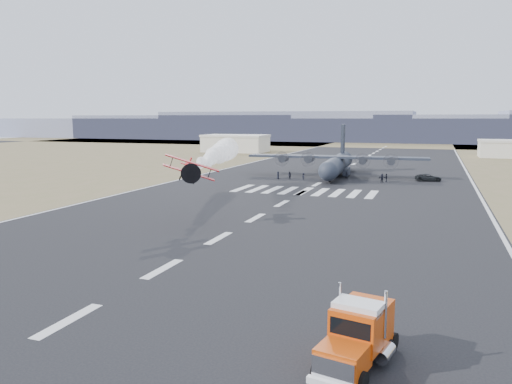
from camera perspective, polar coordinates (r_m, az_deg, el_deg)
The scene contains 22 objects.
ground at distance 44.90m, azimuth -10.62°, elevation -8.64°, with size 500.00×500.00×0.00m, color black.
scrub_far at distance 268.13m, azimuth 15.13°, elevation 5.33°, with size 500.00×80.00×0.00m, color olive.
runway_markings at distance 100.23m, azimuth 6.95°, elevation 0.87°, with size 60.00×260.00×0.01m, color silver, non-canonical shape.
ridge_seg_a at distance 367.80m, azimuth -16.50°, elevation 7.05°, with size 150.00×50.00×13.00m, color slate.
ridge_seg_b at distance 333.59m, azimuth -7.38°, elevation 7.39°, with size 150.00×50.00×15.00m, color slate.
ridge_seg_c at distance 309.42m, azimuth 3.49°, elevation 7.56°, with size 150.00×50.00×17.00m, color slate.
ridge_seg_d at distance 297.80m, azimuth 15.66°, elevation 6.84°, with size 150.00×50.00×13.00m, color slate.
hangar_left at distance 196.61m, azimuth -2.35°, elevation 5.59°, with size 24.50×14.50×6.70m.
hangar_right at distance 188.72m, azimuth 27.16°, elevation 4.44°, with size 20.50×12.50×5.90m.
semi_truck at distance 27.97m, azimuth 11.59°, elevation -15.62°, with size 3.90×8.07×3.55m.
aerobatic_biplane at distance 62.38m, azimuth -7.64°, elevation 2.67°, with size 6.59×6.40×3.68m.
smoke_trail at distance 90.07m, azimuth -3.88°, elevation 4.63°, with size 10.96×33.30×4.32m.
transport_aircraft at distance 115.45m, azimuth 9.25°, elevation 3.30°, with size 40.01×32.92×11.55m.
support_vehicle at distance 110.81m, azimuth 19.09°, elevation 1.57°, with size 2.48×5.37×1.49m, color black.
crew_a at distance 110.19m, azimuth 9.23°, elevation 1.98°, with size 0.67×0.55×1.83m, color black.
crew_b at distance 109.44m, azimuth 10.28°, elevation 1.85°, with size 0.77×0.48×1.59m, color black.
crew_c at distance 106.94m, azimuth 5.45°, elevation 1.78°, with size 1.00×0.47×1.55m, color black.
crew_d at distance 106.53m, azimuth 14.67°, elevation 1.57°, with size 1.02×0.52×1.74m, color black.
crew_e at distance 108.55m, azimuth 2.53°, elevation 1.92°, with size 0.78×0.48×1.60m, color black.
crew_f at distance 105.66m, azimuth 14.21°, elevation 1.55°, with size 1.66×0.54×1.79m, color black.
crew_g at distance 110.31m, azimuth 9.17°, elevation 1.97°, with size 0.65×0.53×1.77m, color black.
crew_h at distance 108.09m, azimuth 3.87°, elevation 1.91°, with size 0.82×0.50×1.68m, color black.
Camera 1 is at (21.97, -36.91, 13.05)m, focal length 35.00 mm.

